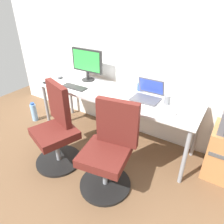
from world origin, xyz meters
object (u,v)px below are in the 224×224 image
Objects in this scene: water_bottle_on_floor at (34,112)px; desktop_monitor at (87,63)px; office_chair_right at (109,151)px; open_laptop at (148,94)px; coffee_mug at (140,87)px; office_chair_left at (57,130)px.

desktop_monitor is (0.81, 0.40, 0.82)m from water_bottle_on_floor.
office_chair_right reaches higher than open_laptop.
desktop_monitor reaches higher than coffee_mug.
desktop_monitor reaches higher than office_chair_right.
open_laptop is at bearing -5.43° from desktop_monitor.
coffee_mug is at bearing 137.14° from open_laptop.
office_chair_right reaches higher than coffee_mug.
office_chair_right is 1.32m from desktop_monitor.
office_chair_left is 10.22× the size of coffee_mug.
water_bottle_on_floor is 1.23m from desktop_monitor.
water_bottle_on_floor is at bearing 156.77° from office_chair_left.
desktop_monitor reaches higher than water_bottle_on_floor.
water_bottle_on_floor is 0.65× the size of desktop_monitor.
office_chair_left is 3.03× the size of open_laptop.
open_laptop is at bearing 85.23° from office_chair_right.
coffee_mug is (0.77, 0.07, -0.20)m from desktop_monitor.
office_chair_right is 0.82m from open_laptop.
office_chair_left is at bearing -136.31° from open_laptop.
water_bottle_on_floor is at bearing -163.43° from coffee_mug.
desktop_monitor is at bearing 136.98° from office_chair_right.
office_chair_right is 1.96× the size of desktop_monitor.
office_chair_right is at bearing -13.94° from water_bottle_on_floor.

